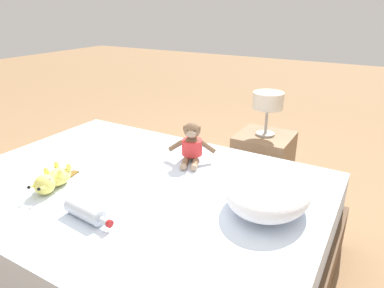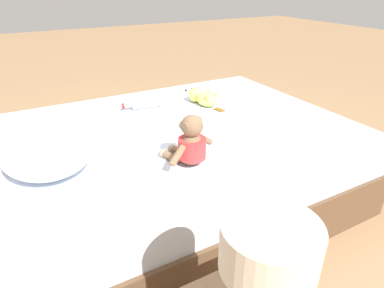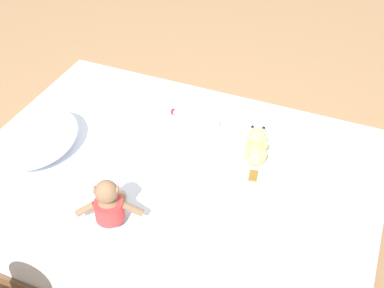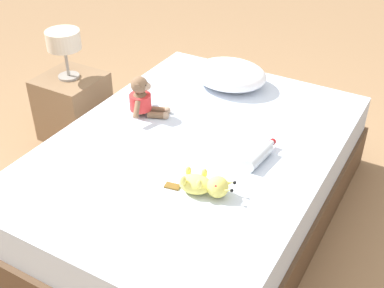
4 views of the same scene
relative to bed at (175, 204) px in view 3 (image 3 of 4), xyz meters
The scene contains 6 objects.
ground_plane 0.24m from the bed, ahead, with size 16.00×16.00×0.00m, color #93704C.
bed is the anchor object (origin of this frame).
pillow 0.75m from the bed, 100.69° to the left, with size 0.49×0.40×0.16m.
plush_monkey 0.54m from the bed, 164.32° to the left, with size 0.25×0.28×0.24m.
plush_yellow_creature 0.50m from the bed, 53.28° to the right, with size 0.33×0.15×0.10m.
glass_bottle 0.45m from the bed, ahead, with size 0.09×0.27×0.07m.
Camera 3 is at (-1.55, -0.73, 2.09)m, focal length 46.40 mm.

